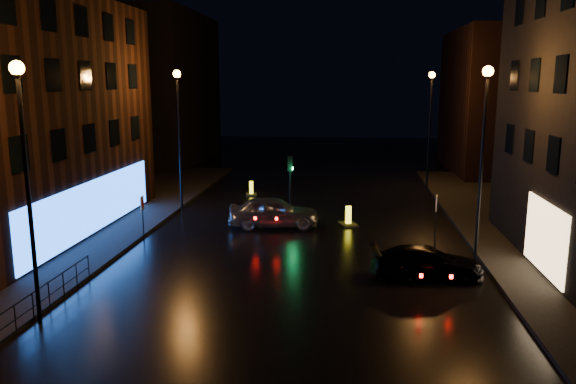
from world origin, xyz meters
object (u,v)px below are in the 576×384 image
(dark_sedan, at_px, (427,262))
(bollard_near, at_px, (348,221))
(silver_hatchback, at_px, (274,212))
(bollard_far, at_px, (251,192))
(road_sign_right, at_px, (436,207))
(traffic_signal, at_px, (290,205))
(road_sign_left, at_px, (142,207))

(dark_sedan, xyz_separation_m, bollard_near, (-3.14, 8.05, -0.41))
(silver_hatchback, height_order, bollard_far, silver_hatchback)
(bollard_far, bearing_deg, silver_hatchback, -80.85)
(bollard_near, bearing_deg, silver_hatchback, 170.88)
(road_sign_right, bearing_deg, silver_hatchback, -1.31)
(traffic_signal, xyz_separation_m, road_sign_right, (7.70, -4.94, 1.21))
(bollard_near, bearing_deg, road_sign_left, -178.75)
(bollard_near, height_order, road_sign_left, road_sign_left)
(silver_hatchback, height_order, bollard_near, silver_hatchback)
(road_sign_left, distance_m, road_sign_right, 14.45)
(bollard_near, relative_size, road_sign_right, 0.62)
(bollard_far, bearing_deg, road_sign_left, -115.53)
(traffic_signal, height_order, bollard_near, traffic_signal)
(traffic_signal, distance_m, road_sign_left, 9.19)
(bollard_far, relative_size, road_sign_left, 0.55)
(silver_hatchback, relative_size, bollard_far, 4.03)
(traffic_signal, xyz_separation_m, silver_hatchback, (-0.57, -3.08, 0.32))
(bollard_near, bearing_deg, dark_sedan, -88.24)
(silver_hatchback, xyz_separation_m, dark_sedan, (7.15, -7.31, -0.18))
(bollard_near, height_order, road_sign_right, road_sign_right)
(bollard_far, xyz_separation_m, road_sign_left, (-3.46, -11.41, 1.42))
(silver_hatchback, bearing_deg, dark_sedan, -143.07)
(silver_hatchback, distance_m, road_sign_right, 8.52)
(dark_sedan, xyz_separation_m, bollard_far, (-9.82, 15.61, -0.43))
(bollard_near, xyz_separation_m, bollard_far, (-6.68, 7.56, -0.02))
(silver_hatchback, distance_m, bollard_far, 8.74)
(traffic_signal, height_order, road_sign_left, traffic_signal)
(bollard_far, bearing_deg, road_sign_right, -51.54)
(bollard_far, distance_m, road_sign_left, 12.01)
(dark_sedan, height_order, bollard_far, dark_sedan)
(traffic_signal, relative_size, road_sign_left, 1.58)
(road_sign_left, xyz_separation_m, road_sign_right, (14.39, 1.26, 0.08))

